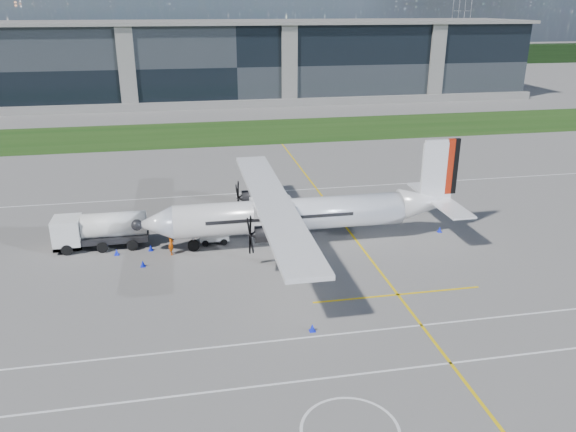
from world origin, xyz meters
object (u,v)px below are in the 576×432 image
at_px(safety_cone_nose_stbd, 151,248).
at_px(safety_cone_nose_port, 143,264).
at_px(safety_cone_stbdwing, 252,192).
at_px(ground_crew_person, 171,242).
at_px(safety_cone_portwing, 312,328).
at_px(baggage_tug, 214,234).
at_px(safety_cone_tail, 440,229).
at_px(pylon_east, 461,15).
at_px(safety_cone_fwd, 117,252).
at_px(fuel_tanker_truck, 94,231).
at_px(turboprop_aircraft, 302,196).

bearing_deg(safety_cone_nose_stbd, safety_cone_nose_port, -99.17).
height_order(safety_cone_nose_stbd, safety_cone_stbdwing, same).
bearing_deg(ground_crew_person, safety_cone_portwing, -150.44).
bearing_deg(baggage_tug, safety_cone_nose_stbd, -172.04).
distance_m(safety_cone_tail, safety_cone_nose_stbd, 24.70).
xyz_separation_m(pylon_east, safety_cone_fwd, (-101.60, -145.64, -14.75)).
bearing_deg(fuel_tanker_truck, pylon_east, 54.28).
distance_m(fuel_tanker_truck, safety_cone_fwd, 2.84).
height_order(safety_cone_fwd, safety_cone_stbdwing, same).
distance_m(ground_crew_person, safety_cone_nose_port, 2.97).
bearing_deg(safety_cone_portwing, ground_crew_person, 122.98).
bearing_deg(ground_crew_person, pylon_east, -37.04).
relative_size(turboprop_aircraft, safety_cone_nose_stbd, 55.47).
height_order(pylon_east, ground_crew_person, pylon_east).
distance_m(baggage_tug, safety_cone_nose_stbd, 5.24).
xyz_separation_m(safety_cone_fwd, safety_cone_nose_port, (2.16, -2.56, 0.00)).
height_order(ground_crew_person, safety_cone_nose_stbd, ground_crew_person).
bearing_deg(safety_cone_stbdwing, safety_cone_nose_stbd, -127.60).
bearing_deg(safety_cone_tail, safety_cone_nose_stbd, 178.38).
bearing_deg(safety_cone_stbdwing, fuel_tanker_truck, -141.54).
bearing_deg(safety_cone_stbdwing, ground_crew_person, -120.60).
relative_size(fuel_tanker_truck, safety_cone_portwing, 15.52).
xyz_separation_m(ground_crew_person, safety_cone_nose_stbd, (-1.68, 1.05, -0.81)).
height_order(safety_cone_nose_stbd, safety_cone_fwd, same).
bearing_deg(safety_cone_tail, safety_cone_fwd, 179.31).
bearing_deg(turboprop_aircraft, safety_cone_fwd, 178.62).
height_order(baggage_tug, safety_cone_nose_stbd, baggage_tug).
xyz_separation_m(pylon_east, safety_cone_nose_stbd, (-98.97, -145.27, -14.75)).
height_order(ground_crew_person, safety_cone_stbdwing, ground_crew_person).
distance_m(turboprop_aircraft, safety_cone_nose_port, 13.58).
bearing_deg(pylon_east, safety_cone_portwing, -119.13).
bearing_deg(safety_cone_portwing, turboprop_aircraft, 80.69).
distance_m(pylon_east, baggage_tug, 172.90).
bearing_deg(safety_cone_portwing, safety_cone_nose_stbd, 125.74).
distance_m(safety_cone_stbdwing, safety_cone_portwing, 26.96).
xyz_separation_m(safety_cone_stbdwing, safety_cone_portwing, (0.25, -26.95, 0.00)).
relative_size(safety_cone_nose_stbd, safety_cone_nose_port, 1.00).
distance_m(baggage_tug, safety_cone_portwing, 15.65).
xyz_separation_m(safety_cone_nose_stbd, safety_cone_fwd, (-2.63, -0.37, 0.00)).
bearing_deg(pylon_east, fuel_tanker_truck, -125.72).
height_order(pylon_east, safety_cone_tail, pylon_east).
bearing_deg(safety_cone_portwing, fuel_tanker_truck, 133.17).
xyz_separation_m(ground_crew_person, safety_cone_stbdwing, (8.22, 13.90, -0.81)).
xyz_separation_m(baggage_tug, safety_cone_fwd, (-7.79, -1.09, -0.53)).
height_order(pylon_east, safety_cone_fwd, pylon_east).
distance_m(pylon_east, safety_cone_fwd, 178.19).
relative_size(baggage_tug, safety_cone_portwing, 5.18).
xyz_separation_m(safety_cone_tail, safety_cone_stbdwing, (-14.79, 13.55, 0.00)).
xyz_separation_m(pylon_east, fuel_tanker_truck, (-103.41, -143.81, -13.55)).
bearing_deg(safety_cone_stbdwing, safety_cone_tail, -42.49).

